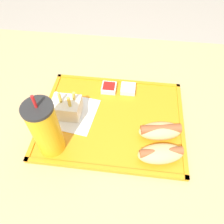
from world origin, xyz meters
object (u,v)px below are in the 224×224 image
object	(u,v)px
sauce_cup_mayo	(128,89)
hot_dog_near	(160,131)
fries_carton	(67,108)
hot_dog_far	(161,153)
sauce_cup_ketchup	(109,88)
soda_cup	(46,129)

from	to	relation	value
sauce_cup_mayo	hot_dog_near	bearing A→B (deg)	121.45
hot_dog_near	fries_carton	bearing A→B (deg)	-9.33
hot_dog_far	sauce_cup_ketchup	xyz separation A→B (m)	(0.17, -0.24, -0.01)
fries_carton	sauce_cup_mayo	world-z (taller)	fries_carton
hot_dog_far	fries_carton	distance (m)	0.31
fries_carton	sauce_cup_ketchup	distance (m)	0.17
hot_dog_far	hot_dog_near	xyz separation A→B (m)	(0.00, -0.07, 0.00)
soda_cup	hot_dog_far	distance (m)	0.30
sauce_cup_mayo	hot_dog_far	bearing A→B (deg)	113.15
soda_cup	hot_dog_far	xyz separation A→B (m)	(-0.30, -0.00, -0.06)
hot_dog_far	sauce_cup_ketchup	world-z (taller)	hot_dog_far
hot_dog_near	soda_cup	bearing A→B (deg)	13.86
soda_cup	hot_dog_far	world-z (taller)	soda_cup
soda_cup	sauce_cup_mayo	xyz separation A→B (m)	(-0.19, -0.24, -0.08)
hot_dog_near	fries_carton	size ratio (longest dim) A/B	1.43
hot_dog_far	soda_cup	bearing A→B (deg)	0.10
soda_cup	hot_dog_near	world-z (taller)	soda_cup
soda_cup	sauce_cup_ketchup	xyz separation A→B (m)	(-0.13, -0.24, -0.08)
fries_carton	sauce_cup_mayo	distance (m)	0.22
sauce_cup_mayo	sauce_cup_ketchup	world-z (taller)	same
sauce_cup_ketchup	sauce_cup_mayo	bearing A→B (deg)	-176.81
hot_dog_far	fries_carton	size ratio (longest dim) A/B	1.44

